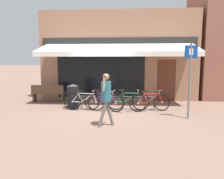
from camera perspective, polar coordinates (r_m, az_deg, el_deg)
The scene contains 11 objects.
ground_plane at distance 9.08m, azimuth -2.79°, elevation -5.60°, with size 160.00×160.00×0.00m, color #846656.
shop_front at distance 12.71m, azimuth 1.92°, elevation 8.66°, with size 8.20×4.80×4.61m.
bike_rack_rail at distance 9.27m, azimuth 1.39°, elevation -2.36°, with size 3.20×0.04×0.57m.
bicycle_silver at distance 9.15m, azimuth -7.30°, elevation -3.05°, with size 1.74×0.52×0.87m.
bicycle_purple at distance 9.00m, azimuth -2.30°, elevation -3.19°, with size 1.74×0.74×0.87m.
bicycle_green at distance 9.16m, azimuth 4.24°, elevation -2.98°, with size 1.77×0.52×0.87m.
bicycle_red at distance 9.08m, azimuth 9.88°, elevation -3.21°, with size 1.74×0.72×0.88m.
pedestrian_adult at distance 6.82m, azimuth -1.56°, elevation -1.12°, with size 0.54×0.57×1.69m.
litter_bin at distance 9.60m, azimuth -10.18°, elevation -1.72°, with size 0.51×0.51×1.07m.
parking_sign at distance 8.13m, azimuth 19.70°, elevation 3.90°, with size 0.44×0.07×2.65m.
park_bench at distance 11.34m, azimuth -16.34°, elevation -0.84°, with size 1.62×0.52×0.87m.
Camera 1 is at (1.09, -8.77, 2.09)m, focal length 35.00 mm.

